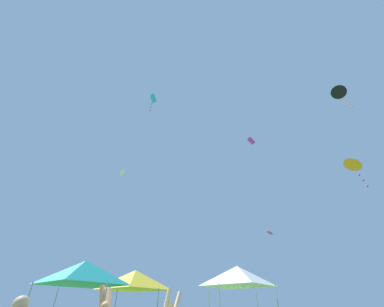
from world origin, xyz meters
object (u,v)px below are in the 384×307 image
Objects in this scene: canopy_tent_white at (238,276)px; kite_orange_delta at (353,165)px; canopy_tent_teal at (84,272)px; kite_white_diamond at (122,172)px; kite_black_delta at (339,93)px; kite_magenta_delta at (270,233)px; kite_cyan_box at (153,99)px; kite_magenta_box at (251,141)px; canopy_tent_yellow at (135,280)px.

canopy_tent_white is 1.39× the size of kite_orange_delta.
canopy_tent_teal is 29.15m from kite_white_diamond.
kite_orange_delta is at bearing 6.53° from canopy_tent_teal.
kite_black_delta is 19.85m from kite_magenta_delta.
canopy_tent_white is at bearing 173.99° from kite_orange_delta.
kite_orange_delta reaches higher than kite_magenta_delta.
kite_cyan_box reaches higher than kite_black_delta.
kite_magenta_delta is 0.67× the size of kite_magenta_box.
kite_white_diamond is 0.31× the size of kite_cyan_box.
kite_black_delta is (19.02, 0.58, 15.40)m from canopy_tent_teal.
canopy_tent_teal is at bearing -178.26° from kite_black_delta.
canopy_tent_teal is at bearing -134.24° from kite_magenta_box.
kite_white_diamond is 0.31× the size of kite_orange_delta.
kite_black_delta is (16.95, -2.87, 15.35)m from canopy_tent_yellow.
kite_cyan_box is at bearing -67.63° from kite_white_diamond.
kite_white_diamond reaches higher than canopy_tent_yellow.
canopy_tent_white is 4.37× the size of kite_magenta_delta.
canopy_tent_teal is 20.73m from kite_orange_delta.
kite_black_delta is at bearing -87.38° from kite_magenta_delta.
kite_magenta_box is 22.31m from kite_white_diamond.
kite_magenta_delta reaches higher than canopy_tent_yellow.
canopy_tent_white is 1.38× the size of kite_black_delta.
canopy_tent_yellow is 4.10× the size of kite_white_diamond.
kite_orange_delta is at bearing -84.69° from kite_magenta_box.
canopy_tent_teal is at bearing -80.27° from kite_white_diamond.
canopy_tent_teal is at bearing -94.75° from kite_cyan_box.
canopy_tent_teal is 33.47m from kite_magenta_box.
canopy_tent_yellow is 6.36m from canopy_tent_white.
kite_orange_delta is (-0.25, 1.57, -6.88)m from kite_black_delta.
kite_magenta_delta reaches higher than canopy_tent_teal.
canopy_tent_white is 19.69m from kite_magenta_delta.
kite_magenta_delta is 24.70m from kite_white_diamond.
canopy_tent_yellow reaches higher than canopy_tent_teal.
canopy_tent_yellow is 0.92× the size of canopy_tent_white.
kite_orange_delta is at bearing -87.99° from kite_magenta_delta.
kite_cyan_box is at bearing -155.98° from kite_magenta_delta.
kite_white_diamond is at bearing 107.17° from canopy_tent_yellow.
kite_cyan_box is at bearing 149.92° from kite_black_delta.
canopy_tent_yellow is at bearing 59.02° from canopy_tent_teal.
kite_white_diamond is at bearing 112.37° from kite_cyan_box.
canopy_tent_white is at bearing -122.18° from kite_magenta_delta.
kite_black_delta reaches higher than canopy_tent_yellow.
kite_magenta_box reaches higher than kite_white_diamond.
kite_cyan_box reaches higher than canopy_tent_teal.
kite_cyan_box is (0.92, 11.06, 23.44)m from canopy_tent_teal.
kite_magenta_box reaches higher than kite_orange_delta.
kite_black_delta is 3.25× the size of kite_white_diamond.
canopy_tent_teal is 4.04× the size of kite_white_diamond.
kite_orange_delta is (1.45, -15.64, -13.94)m from kite_magenta_box.
kite_cyan_box is (-16.40, -6.72, 0.98)m from kite_magenta_box.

